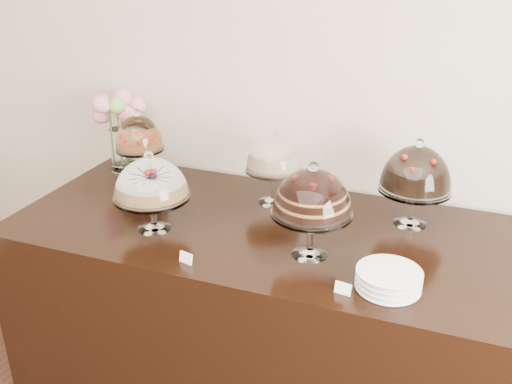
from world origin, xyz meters
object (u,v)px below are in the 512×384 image
(cake_stand_cheesecake, at_px, (274,157))
(plate_stack, at_px, (389,280))
(cake_stand_choco_layer, at_px, (312,196))
(flower_vase, at_px, (117,120))
(cake_stand_sugar_sponge, at_px, (151,182))
(display_counter, at_px, (260,309))
(cake_stand_fruit_tart, at_px, (139,137))
(cake_stand_dark_choco, at_px, (416,172))

(cake_stand_cheesecake, xyz_separation_m, plate_stack, (0.63, -0.55, -0.19))
(cake_stand_choco_layer, bearing_deg, flower_vase, 156.38)
(cake_stand_sugar_sponge, relative_size, cake_stand_cheesecake, 0.98)
(cake_stand_sugar_sponge, height_order, flower_vase, flower_vase)
(cake_stand_sugar_sponge, distance_m, cake_stand_choco_layer, 0.70)
(display_counter, height_order, cake_stand_cheesecake, cake_stand_cheesecake)
(cake_stand_sugar_sponge, xyz_separation_m, cake_stand_fruit_tart, (-0.33, 0.44, 0.02))
(cake_stand_sugar_sponge, relative_size, cake_stand_choco_layer, 0.90)
(flower_vase, bearing_deg, cake_stand_choco_layer, -23.62)
(cake_stand_sugar_sponge, xyz_separation_m, cake_stand_cheesecake, (0.39, 0.44, 0.01))
(flower_vase, xyz_separation_m, plate_stack, (1.56, -0.67, -0.24))
(cake_stand_sugar_sponge, bearing_deg, cake_stand_fruit_tart, 126.40)
(cake_stand_sugar_sponge, distance_m, cake_stand_fruit_tart, 0.55)
(cake_stand_sugar_sponge, height_order, cake_stand_choco_layer, cake_stand_choco_layer)
(cake_stand_cheesecake, relative_size, flower_vase, 0.84)
(plate_stack, bearing_deg, cake_stand_cheesecake, 138.82)
(flower_vase, bearing_deg, cake_stand_cheesecake, -7.29)
(display_counter, xyz_separation_m, cake_stand_choco_layer, (0.28, -0.17, 0.71))
(cake_stand_fruit_tart, xyz_separation_m, plate_stack, (1.35, -0.55, -0.21))
(display_counter, relative_size, cake_stand_fruit_tart, 5.67)
(cake_stand_choco_layer, relative_size, flower_vase, 0.92)
(display_counter, distance_m, cake_stand_choco_layer, 0.78)
(cake_stand_sugar_sponge, relative_size, plate_stack, 1.56)
(cake_stand_fruit_tart, bearing_deg, cake_stand_dark_choco, 0.02)
(cake_stand_choco_layer, relative_size, plate_stack, 1.74)
(cake_stand_sugar_sponge, bearing_deg, flower_vase, 133.37)
(display_counter, xyz_separation_m, cake_stand_cheesecake, (-0.02, 0.25, 0.68))
(cake_stand_choco_layer, height_order, flower_vase, flower_vase)
(cake_stand_cheesecake, height_order, cake_stand_dark_choco, cake_stand_dark_choco)
(cake_stand_dark_choco, relative_size, cake_stand_fruit_tart, 1.02)
(cake_stand_dark_choco, bearing_deg, display_counter, -158.09)
(display_counter, bearing_deg, flower_vase, 158.88)
(display_counter, xyz_separation_m, cake_stand_sugar_sponge, (-0.42, -0.19, 0.67))
(cake_stand_sugar_sponge, distance_m, cake_stand_cheesecake, 0.59)
(display_counter, height_order, cake_stand_fruit_tart, cake_stand_fruit_tart)
(cake_stand_cheesecake, xyz_separation_m, cake_stand_fruit_tart, (-0.72, -0.00, 0.01))
(cake_stand_choco_layer, distance_m, flower_vase, 1.34)
(cake_stand_fruit_tart, distance_m, flower_vase, 0.24)
(cake_stand_sugar_sponge, distance_m, flower_vase, 0.77)
(flower_vase, bearing_deg, cake_stand_sugar_sponge, -46.63)
(cake_stand_fruit_tart, bearing_deg, display_counter, -18.41)
(cake_stand_fruit_tart, relative_size, flower_vase, 0.90)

